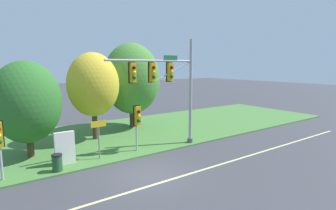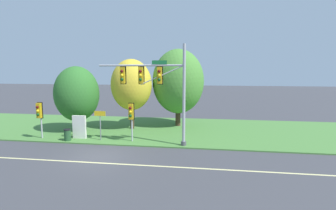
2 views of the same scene
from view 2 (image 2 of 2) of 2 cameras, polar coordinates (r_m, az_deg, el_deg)
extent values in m
plane|color=#3D3D42|center=(18.34, -14.76, -10.74)|extent=(160.00, 160.00, 0.00)
cube|color=beige|center=(17.31, -16.34, -11.91)|extent=(36.00, 0.16, 0.01)
cube|color=#477A38|center=(25.83, -7.55, -5.05)|extent=(48.00, 11.50, 0.10)
cylinder|color=#9EA0A5|center=(19.16, 3.49, 2.03)|extent=(0.22, 0.22, 7.46)
cylinder|color=#4C4C51|center=(19.84, 3.41, -8.32)|extent=(0.40, 0.40, 0.30)
cylinder|color=#9EA0A5|center=(19.61, -5.95, 8.57)|extent=(6.42, 0.14, 0.14)
cylinder|color=#9EA0A5|center=(19.27, -1.26, 6.54)|extent=(3.24, 0.08, 1.47)
cube|color=gold|center=(19.31, -1.85, 6.46)|extent=(0.34, 0.28, 1.22)
cube|color=black|center=(19.47, -1.77, 6.47)|extent=(0.46, 0.04, 1.34)
sphere|color=#4C0C0C|center=(19.13, -1.95, 7.34)|extent=(0.22, 0.22, 0.22)
sphere|color=yellow|center=(19.13, -1.95, 6.44)|extent=(0.22, 0.22, 0.22)
sphere|color=#0C4219|center=(19.14, -1.94, 5.55)|extent=(0.22, 0.22, 0.22)
cube|color=gold|center=(19.61, -5.92, 6.44)|extent=(0.34, 0.28, 1.22)
cube|color=black|center=(19.76, -5.81, 6.45)|extent=(0.46, 0.04, 1.34)
sphere|color=#4C0C0C|center=(19.43, -6.06, 7.31)|extent=(0.22, 0.22, 0.22)
sphere|color=yellow|center=(19.44, -6.05, 6.43)|extent=(0.22, 0.22, 0.22)
sphere|color=#0C4219|center=(19.44, -6.04, 5.54)|extent=(0.22, 0.22, 0.22)
cube|color=gold|center=(20.00, -9.85, 6.39)|extent=(0.34, 0.28, 1.22)
cube|color=black|center=(20.15, -9.71, 6.40)|extent=(0.46, 0.04, 1.34)
sphere|color=#4C0C0C|center=(19.83, -10.03, 7.24)|extent=(0.22, 0.22, 0.22)
sphere|color=yellow|center=(19.83, -10.01, 6.38)|extent=(0.22, 0.22, 0.22)
sphere|color=#0C4219|center=(19.84, -9.99, 5.51)|extent=(0.22, 0.22, 0.22)
cube|color=#196B33|center=(19.26, -1.89, 9.28)|extent=(1.10, 0.04, 0.28)
cylinder|color=#9EA0A5|center=(20.82, -7.87, -3.84)|extent=(0.12, 0.12, 2.96)
cube|color=gold|center=(20.47, -8.07, -1.43)|extent=(0.34, 0.28, 1.22)
cube|color=black|center=(20.62, -7.95, -1.36)|extent=(0.46, 0.04, 1.34)
sphere|color=#4C0C0C|center=(20.26, -8.23, -0.67)|extent=(0.22, 0.22, 0.22)
sphere|color=yellow|center=(20.30, -8.21, -1.51)|extent=(0.22, 0.22, 0.22)
sphere|color=#0C4219|center=(20.35, -8.20, -2.34)|extent=(0.22, 0.22, 0.22)
cylinder|color=#9EA0A5|center=(23.92, -25.88, -3.12)|extent=(0.12, 0.12, 2.90)
cube|color=gold|center=(23.62, -26.27, -1.09)|extent=(0.34, 0.28, 1.22)
cube|color=black|center=(23.75, -26.06, -1.03)|extent=(0.46, 0.04, 1.34)
sphere|color=#4C0C0C|center=(23.43, -26.56, -0.43)|extent=(0.22, 0.22, 0.22)
sphere|color=yellow|center=(23.48, -26.52, -1.15)|extent=(0.22, 0.22, 0.22)
sphere|color=#0C4219|center=(23.52, -26.48, -1.88)|extent=(0.22, 0.22, 0.22)
cylinder|color=slate|center=(21.69, -14.50, -4.30)|extent=(0.08, 0.08, 2.41)
cube|color=gold|center=(21.48, -14.62, -1.80)|extent=(0.93, 0.03, 0.38)
cylinder|color=#4C3823|center=(25.63, -19.01, -2.74)|extent=(0.40, 0.40, 2.32)
ellipsoid|color=#2D6B28|center=(25.33, -19.24, 2.31)|extent=(4.01, 4.01, 5.02)
cylinder|color=#423021|center=(25.29, -7.86, -1.58)|extent=(0.39, 0.39, 3.15)
ellipsoid|color=gold|center=(25.00, -7.97, 4.39)|extent=(3.86, 3.86, 4.82)
cylinder|color=#423021|center=(26.34, 2.19, -1.23)|extent=(0.51, 0.51, 3.06)
ellipsoid|color=#478433|center=(26.05, 2.22, 5.15)|extent=(5.09, 5.09, 6.36)
cube|color=silver|center=(22.78, -18.72, -4.55)|extent=(1.10, 0.24, 1.90)
cube|color=#4C4C51|center=(23.16, -19.52, -6.67)|extent=(0.10, 0.20, 0.10)
cube|color=#4C4C51|center=(22.81, -17.73, -6.81)|extent=(0.10, 0.20, 0.10)
cylinder|color=#234C28|center=(22.49, -21.03, -6.18)|extent=(0.52, 0.52, 0.85)
cylinder|color=black|center=(22.38, -21.09, -5.03)|extent=(0.56, 0.56, 0.08)
camera|label=1|loc=(14.49, -63.42, 3.41)|focal=28.00mm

